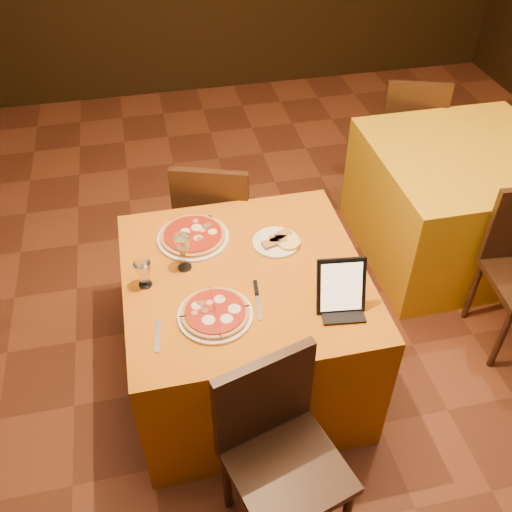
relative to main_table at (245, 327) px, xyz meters
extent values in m
cube|color=#5E2D19|center=(0.21, -0.01, -0.38)|extent=(6.00, 7.00, 0.01)
cube|color=#BA650B|center=(0.00, 0.00, 0.00)|extent=(1.10, 1.10, 0.75)
cube|color=#D59B0D|center=(1.52, 0.73, 0.00)|extent=(1.10, 1.10, 0.75)
cylinder|color=white|center=(-0.17, -0.24, 0.38)|extent=(0.32, 0.32, 0.01)
cylinder|color=#AD4C23|center=(-0.17, -0.24, 0.40)|extent=(0.29, 0.29, 0.02)
cylinder|color=white|center=(-0.20, 0.29, 0.38)|extent=(0.35, 0.35, 0.01)
cylinder|color=#AD4C23|center=(-0.20, 0.29, 0.40)|extent=(0.32, 0.32, 0.02)
cylinder|color=white|center=(0.19, 0.17, 0.38)|extent=(0.23, 0.23, 0.01)
cylinder|color=olive|center=(0.19, 0.17, 0.40)|extent=(0.14, 0.14, 0.02)
cube|color=black|center=(0.35, -0.29, 0.49)|extent=(0.22, 0.12, 0.24)
cube|color=#B7B9BE|center=(0.02, -0.20, 0.38)|extent=(0.04, 0.20, 0.01)
cube|color=#A4A5AB|center=(-0.42, -0.29, 0.38)|extent=(0.04, 0.17, 0.01)
cube|color=#ACACB3|center=(-0.07, 0.38, 0.38)|extent=(0.06, 0.15, 0.01)
camera|label=1|loc=(-0.35, -1.85, 2.16)|focal=40.00mm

